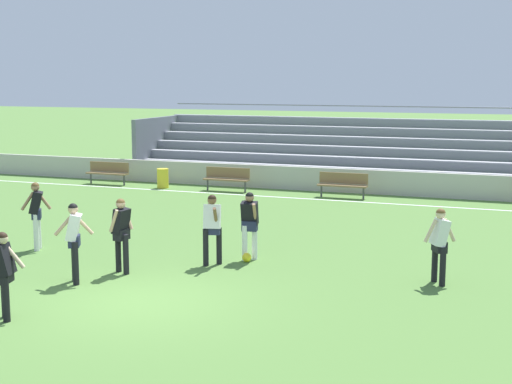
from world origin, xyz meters
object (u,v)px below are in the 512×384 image
object	(u,v)px
bench_near_wall_gap	(108,171)
bench_near_bin	(343,183)
player_dark_pressing_high	(4,268)
soccer_ball	(247,257)
player_dark_trailing_run	(36,210)
player_dark_wide_left	(121,229)
player_dark_on_ball	(250,220)
bench_far_left	(227,177)
player_white_dropping_back	(212,223)
trash_bin	(163,178)
bleacher_stand	(401,151)
player_white_overlapping	(440,239)
player_white_deep_cover	(74,235)

from	to	relation	value
bench_near_wall_gap	bench_near_bin	xyz separation A→B (m)	(9.81, 0.00, 0.00)
bench_near_bin	player_dark_pressing_high	size ratio (longest dim) A/B	1.12
soccer_ball	bench_near_bin	bearing A→B (deg)	90.65
player_dark_trailing_run	player_dark_wide_left	distance (m)	3.40
player_dark_on_ball	bench_far_left	bearing A→B (deg)	115.46
player_dark_trailing_run	player_dark_pressing_high	size ratio (longest dim) A/B	1.07
bench_near_bin	player_white_dropping_back	distance (m)	10.56
player_dark_pressing_high	player_dark_wide_left	xyz separation A→B (m)	(0.33, 3.51, 0.06)
player_white_dropping_back	player_dark_pressing_high	xyz separation A→B (m)	(-1.93, -4.86, -0.04)
bench_near_wall_gap	trash_bin	bearing A→B (deg)	-3.51
bench_far_left	player_dark_trailing_run	bearing A→B (deg)	-94.05
bleacher_stand	bench_near_wall_gap	bearing A→B (deg)	-159.81
player_white_dropping_back	player_dark_trailing_run	bearing A→B (deg)	-178.50
player_dark_pressing_high	player_white_overlapping	xyz separation A→B (m)	(7.04, 5.07, 0.01)
player_dark_on_ball	player_dark_wide_left	bearing A→B (deg)	-137.04
player_dark_wide_left	player_dark_trailing_run	bearing A→B (deg)	158.95
player_white_overlapping	bench_near_bin	bearing A→B (deg)	113.91
player_white_dropping_back	soccer_ball	bearing A→B (deg)	39.51
trash_bin	player_white_dropping_back	distance (m)	12.37
bench_near_bin	player_white_deep_cover	bearing A→B (deg)	-101.66
trash_bin	bench_near_bin	bearing A→B (deg)	1.25
player_dark_on_ball	trash_bin	bearing A→B (deg)	127.30
player_white_dropping_back	player_white_overlapping	distance (m)	5.11
bench_far_left	bleacher_stand	bearing A→B (deg)	34.69
bench_near_bin	player_dark_wide_left	bearing A→B (deg)	-100.18
bench_near_wall_gap	player_white_overlapping	world-z (taller)	player_white_overlapping
player_dark_on_ball	player_dark_pressing_high	xyz separation A→B (m)	(-2.57, -5.60, -0.02)
bench_near_wall_gap	player_dark_wide_left	bearing A→B (deg)	-57.14
bleacher_stand	player_dark_pressing_high	distance (m)	19.90
bench_near_wall_gap	bench_near_bin	world-z (taller)	same
player_dark_trailing_run	player_dark_wide_left	xyz separation A→B (m)	(3.17, -1.22, -0.03)
trash_bin	player_white_dropping_back	bearing A→B (deg)	-57.16
bleacher_stand	soccer_ball	bearing A→B (deg)	-95.24
trash_bin	player_dark_on_ball	xyz separation A→B (m)	(7.34, -9.63, 0.59)
bleacher_stand	player_dark_on_ball	world-z (taller)	bleacher_stand
player_dark_pressing_high	player_dark_wide_left	size ratio (longest dim) A/B	0.95
bench_near_wall_gap	bench_far_left	world-z (taller)	same
bench_far_left	trash_bin	distance (m)	2.69
player_dark_trailing_run	player_white_overlapping	distance (m)	9.89
player_dark_pressing_high	soccer_ball	bearing A→B (deg)	64.46
bleacher_stand	soccer_ball	xyz separation A→B (m)	(-1.30, -14.13, -1.24)
bleacher_stand	player_dark_wide_left	size ratio (longest dim) A/B	13.30
bleacher_stand	player_white_overlapping	size ratio (longest dim) A/B	13.84
player_dark_on_ball	player_white_dropping_back	world-z (taller)	player_white_dropping_back
bench_near_wall_gap	player_white_dropping_back	bearing A→B (deg)	-48.63
bench_far_left	player_dark_pressing_high	bearing A→B (deg)	-82.26
bench_far_left	player_dark_on_ball	world-z (taller)	player_dark_on_ball
bench_near_wall_gap	trash_bin	distance (m)	2.59
bench_near_wall_gap	bench_far_left	size ratio (longest dim) A/B	1.00
trash_bin	player_dark_trailing_run	world-z (taller)	player_dark_trailing_run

